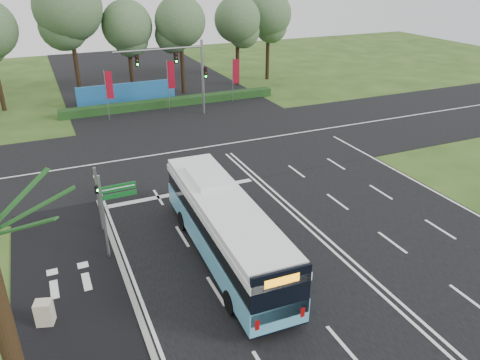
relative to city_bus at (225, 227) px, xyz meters
name	(u,v)px	position (x,y,z in m)	size (l,w,h in m)	color
ground	(290,213)	(5.22, 2.70, -1.76)	(120.00, 120.00, 0.00)	#274617
road_main	(290,213)	(5.22, 2.70, -1.74)	(20.00, 120.00, 0.04)	black
road_cross	(216,146)	(5.22, 14.70, -1.73)	(120.00, 14.00, 0.05)	black
bike_path	(73,299)	(-7.28, -0.30, -1.73)	(5.00, 18.00, 0.06)	black
kerb_strip	(128,285)	(-4.88, -0.30, -1.70)	(0.25, 18.00, 0.12)	gray
city_bus	(225,227)	(0.00, 0.00, 0.00)	(2.91, 12.22, 3.49)	#56A7C8
pedestrian_signal	(98,197)	(-5.15, 5.11, 0.29)	(0.32, 0.43, 3.74)	gray
street_sign	(110,207)	(-4.93, 2.35, 1.04)	(1.75, 0.16, 4.50)	gray
utility_cabinet	(45,313)	(-8.42, -1.42, -1.20)	(0.66, 0.55, 1.11)	beige
banner_flag_left	(109,88)	(-1.23, 24.85, 1.27)	(0.65, 0.29, 4.65)	gray
banner_flag_mid	(170,78)	(4.81, 25.81, 1.42)	(0.70, 0.26, 4.90)	gray
banner_flag_right	(235,74)	(11.64, 25.89, 1.22)	(0.63, 0.30, 4.56)	gray
traffic_light_gantry	(184,67)	(5.43, 23.20, 2.91)	(8.41, 0.28, 7.00)	gray
hedge	(172,102)	(5.22, 27.20, -1.36)	(22.00, 1.20, 0.80)	#143815
blue_hoarding	(127,94)	(1.22, 29.70, -0.66)	(10.00, 0.30, 2.20)	#1C5A98
eucalyptus_row	(108,18)	(0.64, 33.11, 6.42)	(40.60, 9.32, 12.70)	black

